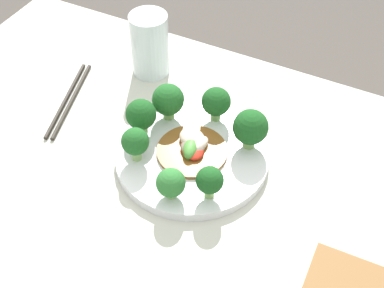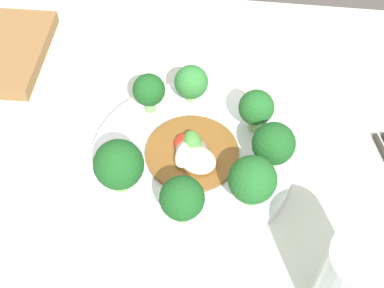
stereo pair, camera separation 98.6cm
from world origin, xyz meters
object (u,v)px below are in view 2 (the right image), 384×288
plate (192,158)px  drinking_glass (354,287)px  broccoli_northwest (252,180)px  broccoli_southeast (149,91)px  broccoli_southwest (256,108)px  broccoli_northeast (119,165)px  broccoli_west (274,144)px  broccoli_north (182,199)px  stirfry_center (193,152)px  broccoli_south (191,83)px

plate → drinking_glass: 0.25m
broccoli_northwest → broccoli_southeast: size_ratio=1.17×
plate → broccoli_southwest: 0.10m
broccoli_southeast → broccoli_northeast: broccoli_northeast is taller
broccoli_northwest → broccoli_west: 0.06m
broccoli_southwest → drinking_glass: size_ratio=0.50×
broccoli_northwest → broccoli_north: 0.08m
broccoli_north → broccoli_southwest: bearing=-117.5°
broccoli_southwest → broccoli_northwest: bearing=90.3°
plate → broccoli_west: broccoli_west is taller
broccoli_west → stirfry_center: 0.10m
broccoli_southwest → broccoli_south: bearing=-26.3°
broccoli_southwest → plate: bearing=34.9°
broccoli_southwest → broccoli_northeast: size_ratio=0.86×
stirfry_center → drinking_glass: bearing=136.0°
plate → broccoli_north: bearing=90.0°
broccoli_northeast → stirfry_center: broccoli_northeast is taller
broccoli_west → broccoli_north: (0.10, 0.09, -0.00)m
broccoli_southeast → broccoli_west: bearing=155.6°
drinking_glass → broccoli_southeast: bearing=-45.1°
broccoli_south → stirfry_center: (-0.01, 0.10, -0.02)m
stirfry_center → drinking_glass: drinking_glass is taller
broccoli_south → stirfry_center: broccoli_south is taller
broccoli_southwest → stirfry_center: (0.07, 0.06, -0.03)m
broccoli_west → broccoli_northeast: (0.17, 0.05, 0.00)m
stirfry_center → drinking_glass: size_ratio=0.94×
plate → drinking_glass: drinking_glass is taller
broccoli_northwest → stirfry_center: bearing=-36.2°
broccoli_southwest → broccoli_north: (0.07, 0.14, 0.00)m
broccoli_southwest → stirfry_center: broccoli_southwest is taller
plate → broccoli_south: bearing=-82.6°
broccoli_southeast → broccoli_west: (-0.16, 0.07, 0.00)m
plate → drinking_glass: (-0.18, 0.17, 0.05)m
broccoli_northwest → stirfry_center: 0.10m
broccoli_west → broccoli_southwest: size_ratio=1.08×
broccoli_northeast → stirfry_center: (-0.08, -0.05, -0.03)m
broccoli_southeast → drinking_glass: bearing=134.9°
broccoli_southwest → broccoli_north: 0.16m
broccoli_south → broccoli_southwest: bearing=153.7°
broccoli_northwest → broccoli_southeast: (0.14, -0.13, -0.00)m
broccoli_southeast → broccoli_north: size_ratio=0.90×
broccoli_north → drinking_glass: (-0.18, 0.08, 0.01)m
broccoli_northwest → broccoli_north: size_ratio=1.05×
broccoli_southeast → broccoli_south: 0.06m
drinking_glass → plate: bearing=-44.4°
broccoli_south → broccoli_southeast: bearing=27.0°
broccoli_south → broccoli_northwest: bearing=119.8°
plate → broccoli_northeast: broccoli_northeast is taller
plate → broccoli_northeast: 0.11m
broccoli_west → stirfry_center: (0.10, -0.00, -0.03)m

